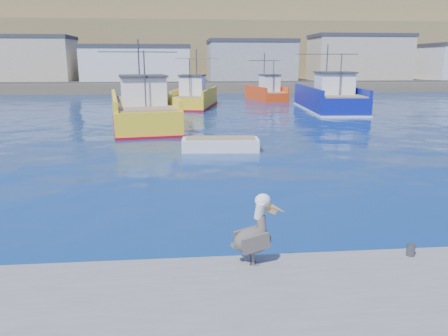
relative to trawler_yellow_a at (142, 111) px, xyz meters
name	(u,v)px	position (x,y,z in m)	size (l,w,h in m)	color
ground	(262,227)	(5.60, -22.75, -1.18)	(260.00, 260.00, 0.00)	#071655
dock_bollards	(314,254)	(6.20, -26.15, -0.53)	(36.20, 0.20, 0.30)	#4C4C4C
far_shore	(190,46)	(5.60, 86.45, 7.80)	(200.00, 81.00, 24.00)	brown
trawler_yellow_a	(142,111)	(0.00, 0.00, 0.00)	(6.76, 14.41, 6.84)	yellow
trawler_yellow_b	(195,98)	(4.63, 14.14, -0.18)	(5.74, 10.97, 6.41)	yellow
trawler_blue	(329,99)	(18.55, 9.49, -0.01)	(6.56, 13.97, 6.82)	navy
boat_orange	(267,92)	(14.41, 22.43, -0.15)	(4.60, 8.76, 6.08)	#F13E0F
skiff_mid	(220,146)	(5.33, -10.71, -0.87)	(4.48, 1.81, 0.96)	silver
pelican	(255,234)	(4.78, -26.18, 0.03)	(1.34, 0.76, 1.67)	#595451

